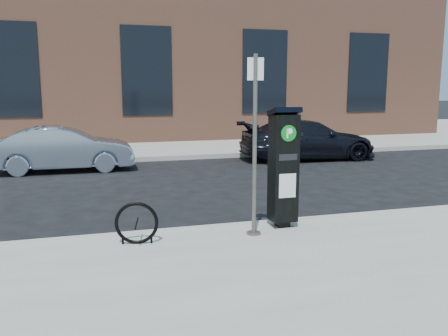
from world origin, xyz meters
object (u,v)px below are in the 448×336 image
object	(u,v)px
sign_pole	(255,147)
car_silver	(64,149)
parking_kiosk	(283,166)
bike_rack	(137,223)
car_dark	(308,140)

from	to	relation	value
sign_pole	car_silver	world-z (taller)	sign_pole
parking_kiosk	car_silver	distance (m)	8.12
bike_rack	car_dark	xyz separation A→B (m)	(6.39, 7.57, 0.20)
car_dark	car_silver	bearing A→B (deg)	93.47
bike_rack	parking_kiosk	bearing A→B (deg)	15.46
parking_kiosk	sign_pole	xyz separation A→B (m)	(-0.59, -0.28, 0.36)
bike_rack	car_silver	distance (m)	7.57
car_silver	car_dark	bearing A→B (deg)	-88.71
sign_pole	car_dark	xyz separation A→B (m)	(4.61, 7.62, -0.85)
sign_pole	car_dark	bearing A→B (deg)	77.55
sign_pole	parking_kiosk	bearing A→B (deg)	44.18
parking_kiosk	sign_pole	world-z (taller)	sign_pole
bike_rack	car_silver	size ratio (longest dim) A/B	0.16
sign_pole	bike_rack	world-z (taller)	sign_pole
car_silver	car_dark	size ratio (longest dim) A/B	0.86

